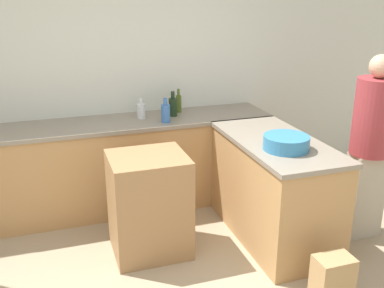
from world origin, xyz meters
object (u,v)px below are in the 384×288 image
olive_oil_bottle (179,103)px  wine_bottle_dark (173,106)px  paper_bag (332,280)px  water_bottle_blue (166,113)px  person_at_peninsula (371,143)px  island_table (149,204)px  vinegar_bottle_clear (141,110)px  mixing_bowl (286,143)px

olive_oil_bottle → wine_bottle_dark: size_ratio=0.98×
wine_bottle_dark → paper_bag: (0.61, -2.03, -0.85)m
water_bottle_blue → person_at_peninsula: person_at_peninsula is taller
olive_oil_bottle → person_at_peninsula: person_at_peninsula is taller
island_table → water_bottle_blue: (0.36, 0.74, 0.59)m
water_bottle_blue → person_at_peninsula: 1.91m
vinegar_bottle_clear → water_bottle_blue: bearing=-47.4°
island_table → vinegar_bottle_clear: vinegar_bottle_clear is taller
mixing_bowl → paper_bag: bearing=-89.0°
mixing_bowl → olive_oil_bottle: (-0.50, 1.40, 0.04)m
mixing_bowl → olive_oil_bottle: olive_oil_bottle is taller
person_at_peninsula → mixing_bowl: bearing=179.5°
mixing_bowl → person_at_peninsula: size_ratio=0.23×
mixing_bowl → person_at_peninsula: (0.84, -0.01, -0.09)m
mixing_bowl → person_at_peninsula: person_at_peninsula is taller
olive_oil_bottle → person_at_peninsula: bearing=-46.4°
mixing_bowl → wine_bottle_dark: 1.41m
mixing_bowl → wine_bottle_dark: wine_bottle_dark is taller
vinegar_bottle_clear → paper_bag: bearing=-65.4°
water_bottle_blue → paper_bag: 2.15m
person_at_peninsula → paper_bag: person_at_peninsula is taller
water_bottle_blue → olive_oil_bottle: bearing=54.3°
paper_bag → olive_oil_bottle: bearing=103.3°
wine_bottle_dark → paper_bag: size_ratio=0.70×
olive_oil_bottle → vinegar_bottle_clear: 0.44m
island_table → paper_bag: (1.10, -1.10, -0.26)m
paper_bag → island_table: bearing=135.0°
wine_bottle_dark → vinegar_bottle_clear: wine_bottle_dark is taller
olive_oil_bottle → person_at_peninsula: size_ratio=0.15×
island_table → water_bottle_blue: 1.01m
person_at_peninsula → water_bottle_blue: bearing=145.3°
vinegar_bottle_clear → person_at_peninsula: size_ratio=0.12×
mixing_bowl → olive_oil_bottle: 1.48m
island_table → person_at_peninsula: size_ratio=0.53×
water_bottle_blue → person_at_peninsula: (1.57, -1.09, -0.13)m
paper_bag → vinegar_bottle_clear: bearing=114.6°
wine_bottle_dark → paper_bag: wine_bottle_dark is taller
island_table → water_bottle_blue: water_bottle_blue is taller
wine_bottle_dark → person_at_peninsula: (1.43, -1.28, -0.13)m
olive_oil_bottle → person_at_peninsula: 1.94m
mixing_bowl → wine_bottle_dark: size_ratio=1.46×
paper_bag → wine_bottle_dark: bearing=106.6°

